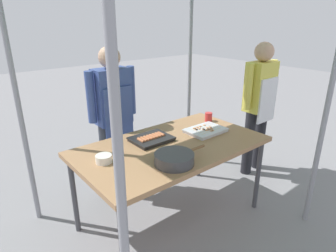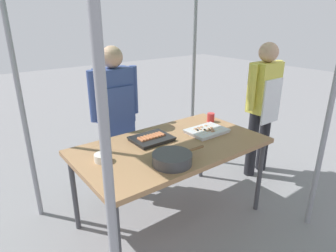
{
  "view_description": "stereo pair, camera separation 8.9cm",
  "coord_description": "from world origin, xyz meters",
  "px_view_note": "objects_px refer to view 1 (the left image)",
  "views": [
    {
      "loc": [
        -1.45,
        -1.71,
        1.76
      ],
      "look_at": [
        0.0,
        0.05,
        0.9
      ],
      "focal_mm": 31.16,
      "sensor_mm": 36.0,
      "label": 1
    },
    {
      "loc": [
        -1.38,
        -1.77,
        1.76
      ],
      "look_at": [
        0.0,
        0.05,
        0.9
      ],
      "focal_mm": 31.16,
      "sensor_mm": 36.0,
      "label": 2
    }
  ],
  "objects_px": {
    "cooking_wok": "(174,158)",
    "vendor_woman": "(113,111)",
    "stall_table": "(172,150)",
    "drink_cup_near_edge": "(209,117)",
    "tray_meat_skewers": "(206,130)",
    "customer_nearby": "(259,99)",
    "tray_grilled_sausages": "(151,139)",
    "condiment_bowl": "(104,159)"
  },
  "relations": [
    {
      "from": "customer_nearby",
      "to": "condiment_bowl",
      "type": "bearing_deg",
      "value": -179.82
    },
    {
      "from": "cooking_wok",
      "to": "vendor_woman",
      "type": "bearing_deg",
      "value": 85.39
    },
    {
      "from": "tray_meat_skewers",
      "to": "tray_grilled_sausages",
      "type": "bearing_deg",
      "value": 162.98
    },
    {
      "from": "tray_meat_skewers",
      "to": "vendor_woman",
      "type": "height_order",
      "value": "vendor_woman"
    },
    {
      "from": "stall_table",
      "to": "customer_nearby",
      "type": "xyz_separation_m",
      "value": [
        1.34,
        0.08,
        0.19
      ]
    },
    {
      "from": "tray_meat_skewers",
      "to": "vendor_woman",
      "type": "distance_m",
      "value": 0.93
    },
    {
      "from": "tray_grilled_sausages",
      "to": "condiment_bowl",
      "type": "distance_m",
      "value": 0.52
    },
    {
      "from": "tray_grilled_sausages",
      "to": "cooking_wok",
      "type": "bearing_deg",
      "value": -104.97
    },
    {
      "from": "tray_meat_skewers",
      "to": "condiment_bowl",
      "type": "bearing_deg",
      "value": 176.73
    },
    {
      "from": "stall_table",
      "to": "condiment_bowl",
      "type": "relative_size",
      "value": 13.2
    },
    {
      "from": "drink_cup_near_edge",
      "to": "customer_nearby",
      "type": "distance_m",
      "value": 0.7
    },
    {
      "from": "condiment_bowl",
      "to": "vendor_woman",
      "type": "height_order",
      "value": "vendor_woman"
    },
    {
      "from": "drink_cup_near_edge",
      "to": "tray_grilled_sausages",
      "type": "bearing_deg",
      "value": -177.02
    },
    {
      "from": "vendor_woman",
      "to": "cooking_wok",
      "type": "bearing_deg",
      "value": 85.39
    },
    {
      "from": "stall_table",
      "to": "cooking_wok",
      "type": "xyz_separation_m",
      "value": [
        -0.21,
        -0.28,
        0.1
      ]
    },
    {
      "from": "cooking_wok",
      "to": "customer_nearby",
      "type": "distance_m",
      "value": 1.6
    },
    {
      "from": "vendor_woman",
      "to": "stall_table",
      "type": "bearing_deg",
      "value": 99.6
    },
    {
      "from": "tray_grilled_sausages",
      "to": "cooking_wok",
      "type": "relative_size",
      "value": 0.75
    },
    {
      "from": "tray_grilled_sausages",
      "to": "customer_nearby",
      "type": "xyz_separation_m",
      "value": [
        1.43,
        -0.09,
        0.12
      ]
    },
    {
      "from": "customer_nearby",
      "to": "stall_table",
      "type": "bearing_deg",
      "value": -176.78
    },
    {
      "from": "stall_table",
      "to": "drink_cup_near_edge",
      "type": "xyz_separation_m",
      "value": [
        0.67,
        0.21,
        0.1
      ]
    },
    {
      "from": "stall_table",
      "to": "vendor_woman",
      "type": "bearing_deg",
      "value": 99.6
    },
    {
      "from": "customer_nearby",
      "to": "cooking_wok",
      "type": "bearing_deg",
      "value": -167.19
    },
    {
      "from": "cooking_wok",
      "to": "vendor_woman",
      "type": "relative_size",
      "value": 0.3
    },
    {
      "from": "stall_table",
      "to": "tray_grilled_sausages",
      "type": "height_order",
      "value": "tray_grilled_sausages"
    },
    {
      "from": "tray_grilled_sausages",
      "to": "condiment_bowl",
      "type": "height_order",
      "value": "condiment_bowl"
    },
    {
      "from": "cooking_wok",
      "to": "vendor_woman",
      "type": "distance_m",
      "value": 1.03
    },
    {
      "from": "condiment_bowl",
      "to": "customer_nearby",
      "type": "height_order",
      "value": "customer_nearby"
    },
    {
      "from": "stall_table",
      "to": "cooking_wok",
      "type": "bearing_deg",
      "value": -127.0
    },
    {
      "from": "drink_cup_near_edge",
      "to": "vendor_woman",
      "type": "height_order",
      "value": "vendor_woman"
    },
    {
      "from": "tray_meat_skewers",
      "to": "vendor_woman",
      "type": "xyz_separation_m",
      "value": [
        -0.55,
        0.74,
        0.12
      ]
    },
    {
      "from": "drink_cup_near_edge",
      "to": "condiment_bowl",
      "type": "bearing_deg",
      "value": -173.78
    },
    {
      "from": "tray_meat_skewers",
      "to": "drink_cup_near_edge",
      "type": "height_order",
      "value": "drink_cup_near_edge"
    },
    {
      "from": "condiment_bowl",
      "to": "drink_cup_near_edge",
      "type": "bearing_deg",
      "value": 6.22
    },
    {
      "from": "condiment_bowl",
      "to": "customer_nearby",
      "type": "distance_m",
      "value": 1.94
    },
    {
      "from": "stall_table",
      "to": "cooking_wok",
      "type": "height_order",
      "value": "cooking_wok"
    },
    {
      "from": "condiment_bowl",
      "to": "drink_cup_near_edge",
      "type": "xyz_separation_m",
      "value": [
        1.26,
        0.14,
        0.02
      ]
    },
    {
      "from": "tray_grilled_sausages",
      "to": "condiment_bowl",
      "type": "bearing_deg",
      "value": -169.02
    },
    {
      "from": "vendor_woman",
      "to": "customer_nearby",
      "type": "bearing_deg",
      "value": 155.44
    },
    {
      "from": "vendor_woman",
      "to": "customer_nearby",
      "type": "distance_m",
      "value": 1.62
    },
    {
      "from": "tray_grilled_sausages",
      "to": "customer_nearby",
      "type": "relative_size",
      "value": 0.22
    },
    {
      "from": "tray_meat_skewers",
      "to": "cooking_wok",
      "type": "bearing_deg",
      "value": -155.37
    }
  ]
}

